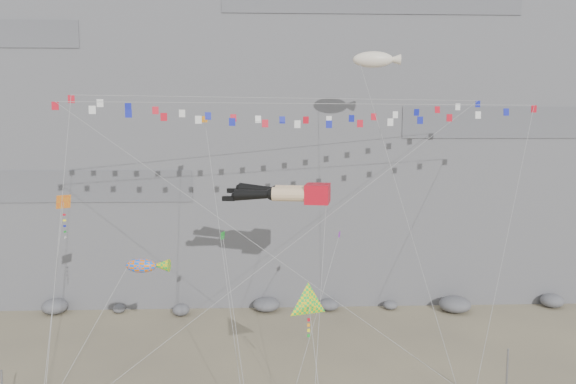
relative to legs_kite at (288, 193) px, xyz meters
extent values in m
cube|color=slate|center=(-1.61, 26.82, 12.21)|extent=(80.00, 28.00, 50.00)
cylinder|color=gray|center=(12.90, -8.59, -10.64)|extent=(0.12, 0.12, 4.29)
cube|color=red|center=(2.11, -0.40, 0.00)|extent=(2.11, 2.62, 1.38)
cylinder|color=#DEB88A|center=(-0.01, -0.69, 0.00)|extent=(2.49, 1.44, 1.02)
sphere|color=black|center=(-1.15, -0.47, 0.00)|extent=(0.93, 0.93, 0.93)
cone|color=black|center=(-2.51, -0.21, -0.08)|extent=(2.90, 1.36, 0.95)
cube|color=black|center=(-4.33, 0.14, -0.39)|extent=(0.96, 0.57, 0.34)
cylinder|color=#DEB88A|center=(0.26, 0.66, 0.00)|extent=(2.49, 1.44, 1.02)
sphere|color=black|center=(-0.89, 0.88, 0.00)|extent=(0.93, 0.93, 0.93)
cone|color=black|center=(-2.25, 1.15, 0.14)|extent=(2.92, 1.37, 1.02)
cube|color=black|center=(-4.07, 1.50, 0.04)|extent=(0.96, 0.57, 0.34)
cylinder|color=gray|center=(1.39, -6.49, -6.37)|extent=(0.03, 0.03, 17.69)
cylinder|color=gray|center=(-6.92, -3.37, -2.87)|extent=(0.03, 0.03, 28.02)
cylinder|color=gray|center=(6.80, -3.11, -3.14)|extent=(0.03, 0.03, 22.61)
cylinder|color=gray|center=(-15.04, -5.76, -6.41)|extent=(0.03, 0.03, 13.47)
cylinder|color=gray|center=(-12.19, -8.05, -8.29)|extent=(0.03, 0.03, 11.38)
cylinder|color=gray|center=(1.22, -10.64, -9.35)|extent=(0.03, 0.03, 9.51)
cylinder|color=gray|center=(8.98, -0.57, -1.27)|extent=(0.03, 0.03, 26.24)
cylinder|color=gray|center=(-4.53, -3.57, -3.68)|extent=(0.03, 0.03, 23.07)
cylinder|color=gray|center=(1.57, -4.56, -7.99)|extent=(0.03, 0.03, 14.93)
cylinder|color=gray|center=(-3.48, -7.30, -7.67)|extent=(0.03, 0.03, 14.04)
camera|label=1|loc=(-1.67, -40.42, 4.78)|focal=35.00mm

